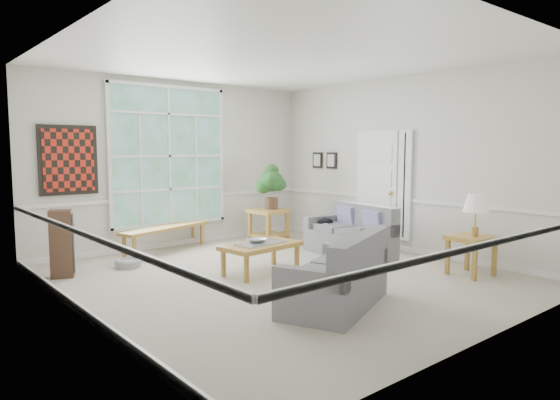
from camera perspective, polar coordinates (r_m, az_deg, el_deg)
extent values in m
cube|color=#A69D8D|center=(7.07, 0.42, -8.72)|extent=(5.50, 6.00, 0.01)
cube|color=white|center=(6.96, 0.44, 16.01)|extent=(5.50, 6.00, 0.02)
cube|color=silver|center=(9.34, -11.54, 4.04)|extent=(5.50, 0.02, 3.00)
cube|color=silver|center=(4.95, 23.43, 2.24)|extent=(5.50, 0.02, 3.00)
cube|color=silver|center=(5.50, -22.09, 2.59)|extent=(0.02, 6.00, 3.00)
cube|color=silver|center=(8.87, 14.16, 3.89)|extent=(0.02, 6.00, 3.00)
cube|color=white|center=(9.21, -12.55, 4.93)|extent=(2.30, 0.08, 2.40)
cube|color=white|center=(9.23, 10.94, 1.23)|extent=(0.08, 0.90, 2.10)
cube|color=white|center=(8.84, 14.11, 1.62)|extent=(0.08, 0.26, 1.90)
cube|color=maroon|center=(8.55, -23.02, 4.22)|extent=(0.90, 0.06, 1.10)
cube|color=black|center=(9.98, 5.87, 4.52)|extent=(0.04, 0.26, 0.32)
cube|color=black|center=(10.26, 4.27, 4.56)|extent=(0.04, 0.26, 0.32)
cube|color=slate|center=(8.42, 7.89, -3.43)|extent=(1.07, 1.68, 0.85)
cube|color=slate|center=(5.69, 6.27, -7.99)|extent=(1.72, 1.34, 0.83)
cube|color=#A47932|center=(7.20, -2.17, -6.67)|extent=(1.21, 0.75, 0.43)
imported|color=gray|center=(7.19, -2.68, -4.62)|extent=(0.33, 0.33, 0.08)
cube|color=#A47932|center=(8.95, -12.93, -4.35)|extent=(1.84, 0.90, 0.42)
cube|color=#A47932|center=(9.58, -1.31, -2.93)|extent=(0.68, 0.68, 0.63)
cube|color=#A47932|center=(7.55, 20.98, -5.94)|extent=(0.61, 0.61, 0.56)
cylinder|color=gray|center=(7.92, -16.97, -6.91)|extent=(0.51, 0.51, 0.12)
cube|color=#422B1E|center=(7.54, -23.69, -4.61)|extent=(0.36, 0.32, 0.94)
ellipsoid|color=black|center=(8.80, 5.21, -2.46)|extent=(0.39, 0.36, 0.15)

